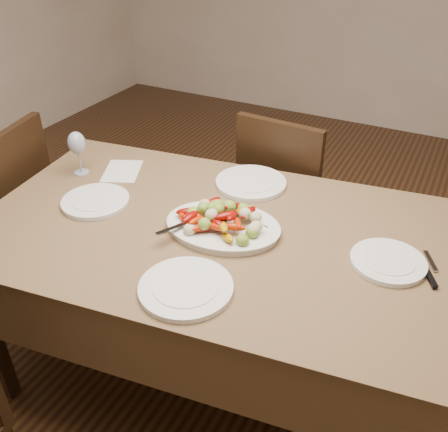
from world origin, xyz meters
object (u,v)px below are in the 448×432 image
dining_table (224,307)px  chair_far (291,196)px  plate_far (251,183)px  plate_near (186,288)px  plate_right (388,262)px  serving_platter (223,228)px  wine_glass (78,152)px  plate_left (96,201)px

dining_table → chair_far: bearing=91.6°
chair_far → plate_far: bearing=90.1°
chair_far → plate_near: chair_far is taller
plate_right → serving_platter: bearing=-172.5°
chair_far → plate_far: (-0.03, -0.45, 0.29)m
wine_glass → serving_platter: bearing=-8.4°
dining_table → plate_far: (-0.05, 0.35, 0.39)m
plate_left → plate_near: size_ratio=0.90×
plate_right → plate_near: size_ratio=0.84×
plate_left → plate_far: (0.48, 0.42, 0.00)m
dining_table → chair_far: 0.81m
plate_right → dining_table: bearing=-172.8°
plate_far → plate_near: 0.71m
plate_left → serving_platter: bearing=6.7°
serving_platter → plate_right: bearing=7.5°
serving_platter → plate_left: size_ratio=1.54×
plate_near → chair_far: bearing=93.4°
plate_near → plate_left: bearing=154.4°
dining_table → plate_near: (0.05, -0.35, 0.39)m
plate_right → wine_glass: size_ratio=1.21×
plate_far → wine_glass: (-0.71, -0.24, 0.09)m
plate_right → plate_near: same height
dining_table → chair_far: size_ratio=1.94×
serving_platter → plate_far: 0.36m
dining_table → plate_far: 0.53m
plate_left → wine_glass: (-0.22, 0.17, 0.09)m
wine_glass → dining_table: bearing=-8.1°
chair_far → plate_far: size_ratio=3.20×
dining_table → wine_glass: wine_glass is taller
serving_platter → plate_near: serving_platter is taller
serving_platter → plate_near: size_ratio=1.39×
chair_far → serving_platter: (0.02, -0.80, 0.30)m
serving_platter → wine_glass: bearing=171.6°
plate_near → dining_table: bearing=97.5°
plate_right → plate_near: (-0.53, -0.42, 0.00)m
serving_platter → wine_glass: (-0.76, 0.11, 0.09)m
plate_left → wine_glass: wine_glass is taller
plate_left → wine_glass: 0.30m
plate_right → chair_far: bearing=129.3°
plate_far → plate_left: bearing=-139.1°
plate_left → wine_glass: size_ratio=1.30×
plate_right → wine_glass: wine_glass is taller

